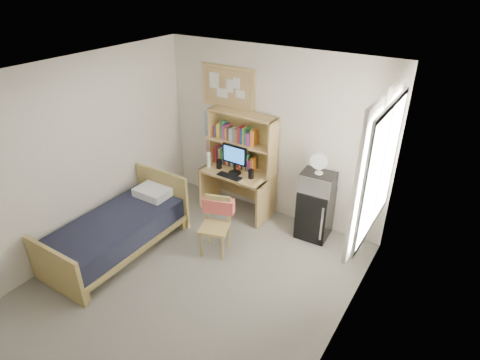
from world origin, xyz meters
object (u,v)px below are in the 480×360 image
Objects in this scene: mini_fridge at (315,213)px; monitor at (235,160)px; desk at (237,191)px; microwave at (318,182)px; speaker_left at (219,164)px; desk_chair at (215,227)px; desk_fan at (320,164)px; bed at (117,235)px; speaker_right at (251,174)px; bulletin_board at (228,87)px.

monitor is (-1.32, -0.10, 0.54)m from mini_fridge.
microwave is at bearing 2.87° from desk.
mini_fridge is 1.67m from speaker_left.
desk_fan reaches higher than desk_chair.
desk_fan is at bearing 4.45° from speaker_left.
mini_fridge is at bearing 40.17° from bed.
desk_fan is (1.02, 0.09, 0.40)m from speaker_right.
bed is at bearing -105.31° from speaker_left.
monitor is 2.91× the size of speaker_right.
speaker_left is 1.00× the size of speaker_right.
monitor is at bearing 64.14° from bed.
desk is 1.32m from mini_fridge.
monitor is (-0.32, 1.01, 0.52)m from desk_chair.
desk_fan reaches higher than monitor.
bulletin_board reaches higher than speaker_left.
speaker_right is at bearing -11.31° from desk.
mini_fridge is at bearing 8.16° from speaker_right.
bed is at bearing -103.68° from bulletin_board.
desk_chair is at bearing -56.51° from speaker_left.
bulletin_board is 0.50× the size of bed.
speaker_left is (-0.30, 0.01, -0.15)m from monitor.
speaker_right is at bearing -29.20° from bulletin_board.
bulletin_board is 2.27m from mini_fridge.
desk is 2.51× the size of monitor.
speaker_right is (0.63, -0.35, -1.14)m from bulletin_board.
microwave is at bearing -90.00° from mini_fridge.
bulletin_board is 2.04× the size of microwave.
bed is 2.11m from speaker_right.
desk_chair is 1.66m from desk_fan.
mini_fridge is (1.66, -0.24, -1.54)m from bulletin_board.
desk_chair is at bearing 31.40° from bed.
monitor reaches higher than mini_fridge.
bed is 6.56× the size of desk_fan.
desk is 7.30× the size of speaker_right.
bulletin_board reaches higher than bed.
desk_fan is (1.32, 0.08, 0.25)m from monitor.
desk is 0.53m from speaker_left.
bed is (-1.16, -0.70, -0.15)m from desk_chair.
microwave is at bearing 5.46° from monitor.
bed is 2.95m from desk_fan.
desk_chair is (0.66, -1.35, -1.51)m from bulletin_board.
speaker_right is (0.30, -0.01, -0.15)m from monitor.
bulletin_board is 0.84× the size of desk.
desk_chair is 5.30× the size of speaker_right.
desk is at bearing -40.16° from bulletin_board.
monitor is at bearing -179.75° from microwave.
monitor is 1.35m from desk_fan.
desk_chair is at bearing -135.81° from desk_fan.
bed is at bearing -166.16° from desk_chair.
desk is 2.44× the size of microwave.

